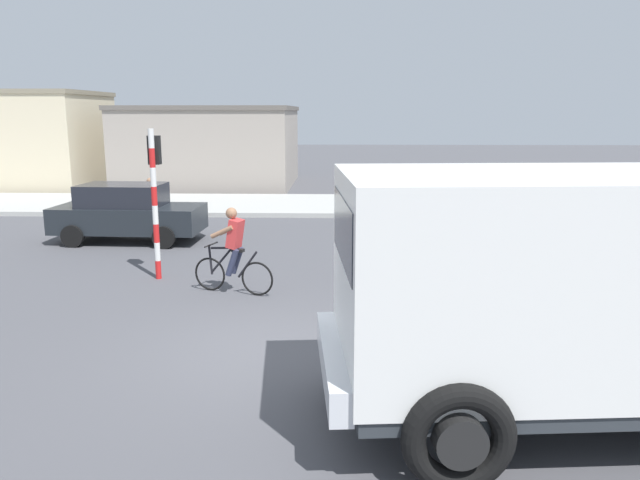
# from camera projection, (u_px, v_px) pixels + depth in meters

# --- Properties ---
(ground_plane) EXTENTS (120.00, 120.00, 0.00)m
(ground_plane) POSITION_uv_depth(u_px,v_px,m) (271.00, 352.00, 9.22)
(ground_plane) COLOR #4C4C51
(sidewalk_far) EXTENTS (80.00, 5.00, 0.16)m
(sidewalk_far) POSITION_uv_depth(u_px,v_px,m) (312.00, 205.00, 23.30)
(sidewalk_far) COLOR #ADADA8
(sidewalk_far) RESTS_ON ground
(truck_foreground) EXTENTS (5.60, 3.16, 2.90)m
(truck_foreground) POSITION_uv_depth(u_px,v_px,m) (572.00, 283.00, 6.82)
(truck_foreground) COLOR white
(truck_foreground) RESTS_ON ground
(cyclist) EXTENTS (1.66, 0.68, 1.72)m
(cyclist) POSITION_uv_depth(u_px,v_px,m) (233.00, 251.00, 12.04)
(cyclist) COLOR black
(cyclist) RESTS_ON ground
(traffic_light_pole) EXTENTS (0.24, 0.43, 3.20)m
(traffic_light_pole) POSITION_uv_depth(u_px,v_px,m) (155.00, 183.00, 12.92)
(traffic_light_pole) COLOR red
(traffic_light_pole) RESTS_ON ground
(car_red_near) EXTENTS (4.29, 2.63, 1.60)m
(car_red_near) POSITION_uv_depth(u_px,v_px,m) (638.00, 235.00, 13.79)
(car_red_near) COLOR white
(car_red_near) RESTS_ON ground
(car_white_mid) EXTENTS (4.07, 2.01, 1.60)m
(car_white_mid) POSITION_uv_depth(u_px,v_px,m) (127.00, 212.00, 16.93)
(car_white_mid) COLOR #1E2328
(car_white_mid) RESTS_ON ground
(pedestrian_near_kerb) EXTENTS (0.34, 0.22, 1.62)m
(pedestrian_near_kerb) POSITION_uv_depth(u_px,v_px,m) (151.00, 204.00, 18.37)
(pedestrian_near_kerb) COLOR #2D334C
(pedestrian_near_kerb) RESTS_ON ground
(building_corner_left) EXTENTS (7.16, 5.87, 4.49)m
(building_corner_left) POSITION_uv_depth(u_px,v_px,m) (22.00, 140.00, 28.90)
(building_corner_left) COLOR beige
(building_corner_left) RESTS_ON ground
(building_mid_block) EXTENTS (7.90, 8.08, 3.81)m
(building_mid_block) POSITION_uv_depth(u_px,v_px,m) (213.00, 146.00, 29.96)
(building_mid_block) COLOR #9E9389
(building_mid_block) RESTS_ON ground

